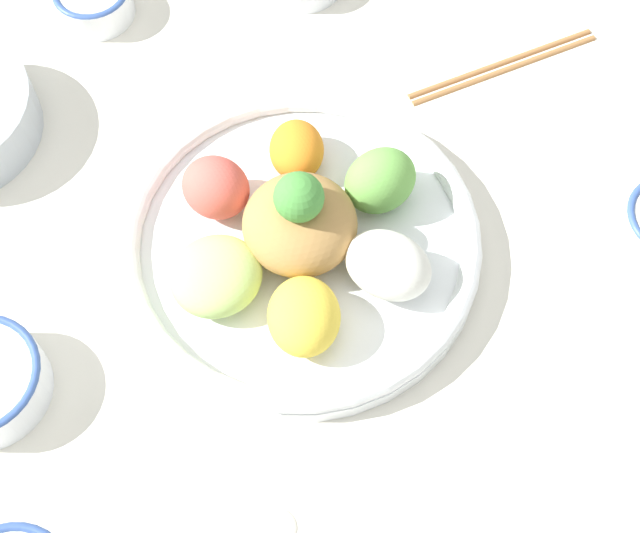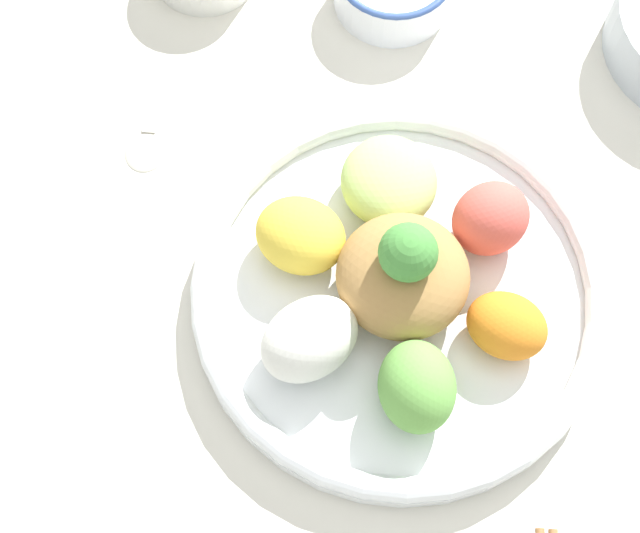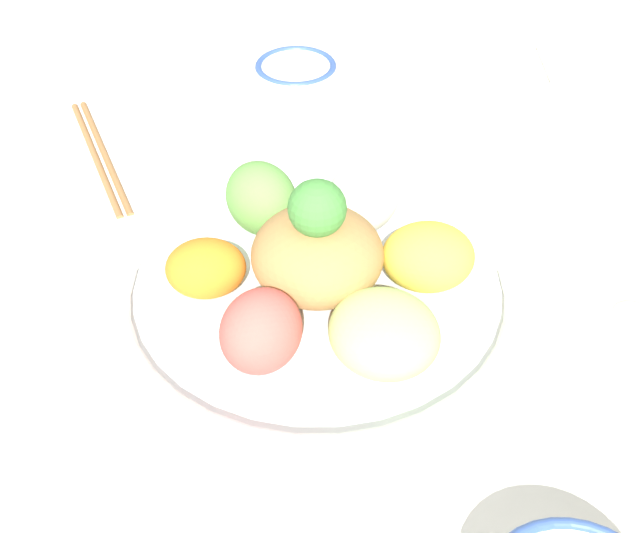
% 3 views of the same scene
% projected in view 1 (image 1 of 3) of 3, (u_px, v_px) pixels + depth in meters
% --- Properties ---
extents(ground_plane, '(2.40, 2.40, 0.00)m').
position_uv_depth(ground_plane, '(329.00, 267.00, 0.85)').
color(ground_plane, silver).
extents(salad_platter, '(0.34, 0.34, 0.12)m').
position_uv_depth(salad_platter, '(301.00, 239.00, 0.84)').
color(salad_platter, white).
rests_on(salad_platter, ground_plane).
extents(sauce_bowl_red, '(0.09, 0.09, 0.04)m').
position_uv_depth(sauce_bowl_red, '(93.00, 0.00, 0.98)').
color(sauce_bowl_red, white).
rests_on(sauce_bowl_red, ground_plane).
extents(chopsticks_pair_near, '(0.16, 0.18, 0.01)m').
position_uv_depth(chopsticks_pair_near, '(503.00, 65.00, 0.96)').
color(chopsticks_pair_near, '#9E6B3D').
rests_on(chopsticks_pair_near, ground_plane).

